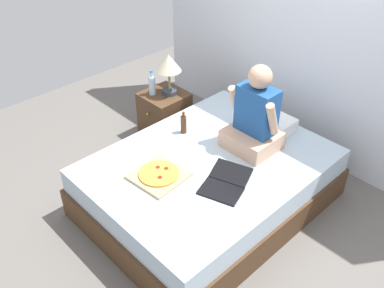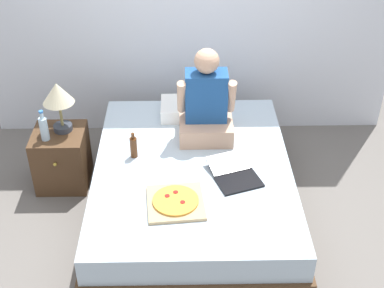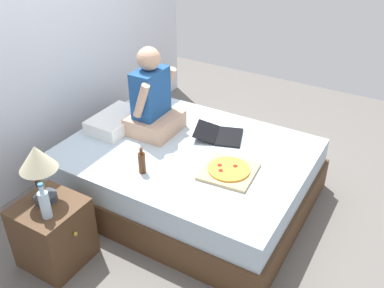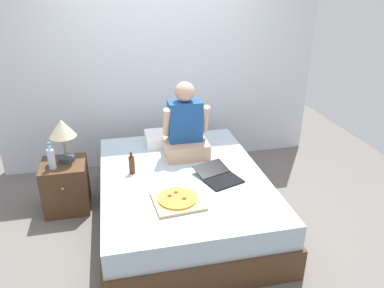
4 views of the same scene
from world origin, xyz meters
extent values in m
plane|color=#66605B|center=(0.00, 0.00, 0.00)|extent=(5.91, 5.91, 0.00)
cube|color=silver|center=(0.00, 1.39, 1.25)|extent=(3.91, 0.12, 2.50)
cube|color=#4C331E|center=(0.00, 0.00, 0.14)|extent=(1.58, 2.07, 0.29)
cube|color=silver|center=(0.00, 0.00, 0.40)|extent=(1.53, 2.00, 0.22)
cube|color=#4C331E|center=(-1.14, 0.46, 0.26)|extent=(0.44, 0.44, 0.52)
sphere|color=gold|center=(-1.14, 0.22, 0.36)|extent=(0.03, 0.03, 0.03)
cylinder|color=#333842|center=(-1.10, 0.51, 0.54)|extent=(0.16, 0.16, 0.05)
cylinder|color=olive|center=(-1.10, 0.51, 0.68)|extent=(0.02, 0.02, 0.22)
cone|color=beige|center=(-1.10, 0.51, 0.88)|extent=(0.26, 0.26, 0.18)
cylinder|color=silver|center=(-1.22, 0.37, 0.62)|extent=(0.07, 0.07, 0.20)
cylinder|color=silver|center=(-1.22, 0.37, 0.75)|extent=(0.03, 0.03, 0.06)
cylinder|color=blue|center=(-1.22, 0.37, 0.79)|extent=(0.04, 0.04, 0.02)
cube|color=white|center=(-0.01, 0.75, 0.57)|extent=(0.52, 0.34, 0.12)
cube|color=tan|center=(0.12, 0.41, 0.59)|extent=(0.44, 0.40, 0.16)
cube|color=#1E4C8C|center=(0.12, 0.44, 0.88)|extent=(0.34, 0.20, 0.42)
sphere|color=tan|center=(0.12, 0.44, 1.19)|extent=(0.20, 0.20, 0.20)
cylinder|color=tan|center=(-0.08, 0.39, 0.90)|extent=(0.07, 0.18, 0.32)
cylinder|color=tan|center=(0.32, 0.39, 0.90)|extent=(0.07, 0.18, 0.32)
cube|color=black|center=(0.34, -0.23, 0.52)|extent=(0.37, 0.31, 0.02)
cube|color=black|center=(0.27, -0.03, 0.55)|extent=(0.36, 0.29, 0.06)
cube|color=tan|center=(-0.13, -0.46, 0.52)|extent=(0.43, 0.43, 0.02)
cylinder|color=gold|center=(-0.13, -0.46, 0.54)|extent=(0.33, 0.33, 0.02)
cylinder|color=maroon|center=(-0.19, -0.42, 0.55)|extent=(0.04, 0.04, 0.00)
cylinder|color=maroon|center=(-0.08, -0.49, 0.55)|extent=(0.04, 0.04, 0.00)
cylinder|color=maroon|center=(-0.13, -0.38, 0.55)|extent=(0.04, 0.04, 0.00)
cylinder|color=#4C2811|center=(-0.46, 0.13, 0.59)|extent=(0.06, 0.06, 0.17)
cylinder|color=#4C2811|center=(-0.46, 0.13, 0.70)|extent=(0.03, 0.03, 0.05)
camera|label=1|loc=(1.98, -2.10, 2.76)|focal=40.00mm
camera|label=2|loc=(-0.07, -3.33, 3.02)|focal=50.00mm
camera|label=3|loc=(-2.61, -1.58, 2.46)|focal=40.00mm
camera|label=4|loc=(-0.58, -3.07, 2.26)|focal=35.00mm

